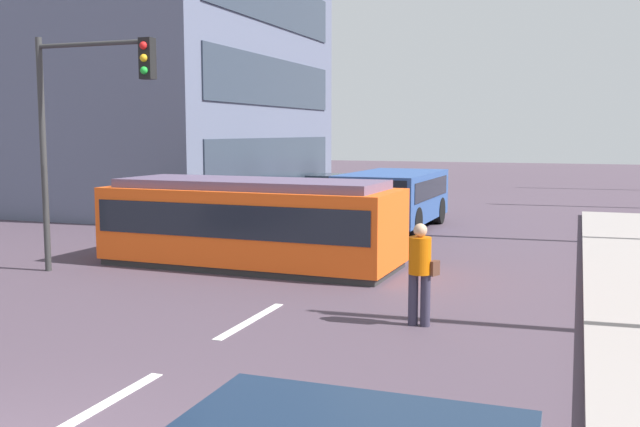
% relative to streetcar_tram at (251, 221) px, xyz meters
% --- Properties ---
extents(ground_plane, '(120.00, 120.00, 0.00)m').
position_rel_streetcar_tram_xyz_m(ground_plane, '(2.10, -0.47, -1.05)').
color(ground_plane, '#4B3C49').
extents(lane_stripe_1, '(0.16, 2.40, 0.01)m').
position_rel_streetcar_tram_xyz_m(lane_stripe_1, '(2.10, -8.47, -1.04)').
color(lane_stripe_1, silver).
rests_on(lane_stripe_1, ground).
extents(lane_stripe_2, '(0.16, 2.40, 0.01)m').
position_rel_streetcar_tram_xyz_m(lane_stripe_2, '(2.10, -4.47, -1.04)').
color(lane_stripe_2, silver).
rests_on(lane_stripe_2, ground).
extents(lane_stripe_3, '(0.16, 2.40, 0.01)m').
position_rel_streetcar_tram_xyz_m(lane_stripe_3, '(2.10, 6.00, -1.04)').
color(lane_stripe_3, silver).
rests_on(lane_stripe_3, ground).
extents(lane_stripe_4, '(0.16, 2.40, 0.01)m').
position_rel_streetcar_tram_xyz_m(lane_stripe_4, '(2.10, 12.00, -1.04)').
color(lane_stripe_4, silver).
rests_on(lane_stripe_4, ground).
extents(streetcar_tram, '(6.97, 2.73, 2.03)m').
position_rel_streetcar_tram_xyz_m(streetcar_tram, '(0.00, 0.00, 0.00)').
color(streetcar_tram, '#F75517').
rests_on(streetcar_tram, ground).
extents(city_bus, '(2.66, 5.35, 1.82)m').
position_rel_streetcar_tram_xyz_m(city_bus, '(1.51, 7.48, -0.01)').
color(city_bus, '#2D4C89').
rests_on(city_bus, ground).
extents(pedestrian_crossing, '(0.48, 0.36, 1.67)m').
position_rel_streetcar_tram_xyz_m(pedestrian_crossing, '(4.80, -3.79, -0.11)').
color(pedestrian_crossing, '#332E42').
rests_on(pedestrian_crossing, ground).
extents(parked_sedan_mid, '(2.03, 4.51, 1.19)m').
position_rel_streetcar_tram_xyz_m(parked_sedan_mid, '(-3.00, 3.96, -0.42)').
color(parked_sedan_mid, silver).
rests_on(parked_sedan_mid, ground).
extents(parked_sedan_far, '(2.11, 4.09, 1.19)m').
position_rel_streetcar_tram_xyz_m(parked_sedan_far, '(-3.25, 9.50, -0.43)').
color(parked_sedan_far, silver).
rests_on(parked_sedan_far, ground).
extents(parked_sedan_furthest, '(2.04, 4.41, 1.19)m').
position_rel_streetcar_tram_xyz_m(parked_sedan_furthest, '(-3.51, 15.81, -0.43)').
color(parked_sedan_furthest, beige).
rests_on(parked_sedan_furthest, ground).
extents(traffic_light_mast, '(2.97, 0.33, 5.17)m').
position_rel_streetcar_tram_xyz_m(traffic_light_mast, '(-2.90, -2.14, 2.58)').
color(traffic_light_mast, '#333333').
rests_on(traffic_light_mast, ground).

